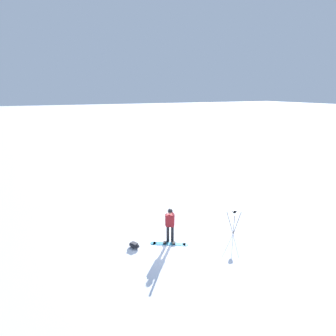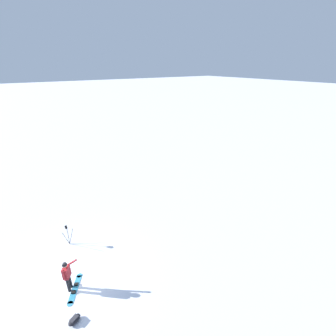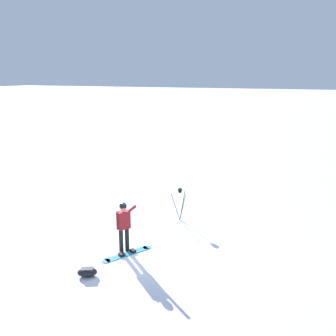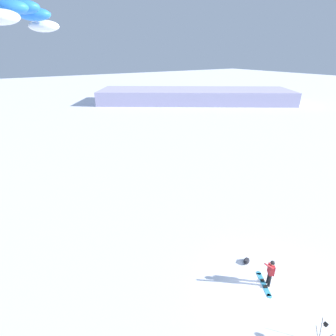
{
  "view_description": "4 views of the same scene",
  "coord_description": "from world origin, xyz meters",
  "px_view_note": "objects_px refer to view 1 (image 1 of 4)",
  "views": [
    {
      "loc": [
        11.28,
        -6.11,
        7.14
      ],
      "look_at": [
        2.66,
        -1.94,
        4.6
      ],
      "focal_mm": 31.24,
      "sensor_mm": 36.0,
      "label": 1
    },
    {
      "loc": [
        -0.65,
        -9.61,
        10.15
      ],
      "look_at": [
        3.95,
        -2.82,
        6.4
      ],
      "focal_mm": 24.58,
      "sensor_mm": 36.0,
      "label": 2
    },
    {
      "loc": [
        5.48,
        -9.98,
        5.74
      ],
      "look_at": [
        1.73,
        -1.31,
        3.31
      ],
      "focal_mm": 38.69,
      "sensor_mm": 36.0,
      "label": 3
    },
    {
      "loc": [
        9.91,
        5.11,
        11.87
      ],
      "look_at": [
        4.6,
        -3.26,
        7.3
      ],
      "focal_mm": 26.93,
      "sensor_mm": 36.0,
      "label": 4
    }
  ],
  "objects_px": {
    "camera_tripod": "(234,217)",
    "gear_bag_large": "(134,245)",
    "snowboarder": "(170,222)",
    "snowboard": "(169,244)"
  },
  "relations": [
    {
      "from": "snowboard",
      "to": "camera_tripod",
      "type": "height_order",
      "value": "camera_tripod"
    },
    {
      "from": "snowboard",
      "to": "gear_bag_large",
      "type": "distance_m",
      "value": 1.69
    },
    {
      "from": "snowboarder",
      "to": "gear_bag_large",
      "type": "bearing_deg",
      "value": -97.62
    },
    {
      "from": "snowboard",
      "to": "gear_bag_large",
      "type": "bearing_deg",
      "value": -104.09
    },
    {
      "from": "snowboarder",
      "to": "snowboard",
      "type": "xyz_separation_m",
      "value": [
        0.17,
        -0.13,
        -1.04
      ]
    },
    {
      "from": "snowboard",
      "to": "gear_bag_large",
      "type": "xyz_separation_m",
      "value": [
        -0.41,
        -1.63,
        0.11
      ]
    },
    {
      "from": "snowboarder",
      "to": "camera_tripod",
      "type": "relative_size",
      "value": 1.31
    },
    {
      "from": "snowboard",
      "to": "gear_bag_large",
      "type": "height_order",
      "value": "gear_bag_large"
    },
    {
      "from": "snowboard",
      "to": "gear_bag_large",
      "type": "relative_size",
      "value": 2.42
    },
    {
      "from": "camera_tripod",
      "to": "gear_bag_large",
      "type": "bearing_deg",
      "value": -100.65
    }
  ]
}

